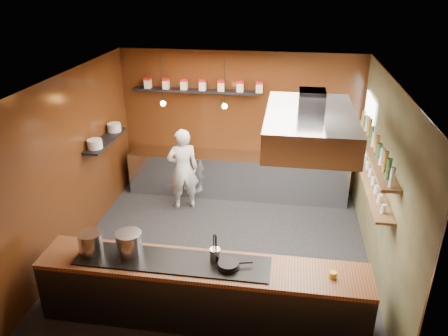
% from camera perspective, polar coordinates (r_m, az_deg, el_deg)
% --- Properties ---
extents(floor, '(5.00, 5.00, 0.00)m').
position_cam_1_polar(floor, '(7.69, -0.37, -10.86)').
color(floor, black).
rests_on(floor, ground).
extents(back_wall, '(5.00, 0.00, 5.00)m').
position_cam_1_polar(back_wall, '(9.24, 2.06, 5.84)').
color(back_wall, '#3E1F0B').
rests_on(back_wall, ground).
extents(left_wall, '(0.00, 5.00, 5.00)m').
position_cam_1_polar(left_wall, '(7.70, -19.10, 0.54)').
color(left_wall, '#3E1F0B').
rests_on(left_wall, ground).
extents(right_wall, '(0.00, 5.00, 5.00)m').
position_cam_1_polar(right_wall, '(7.02, 20.18, -1.97)').
color(right_wall, '#434126').
rests_on(right_wall, ground).
extents(ceiling, '(5.00, 5.00, 0.00)m').
position_cam_1_polar(ceiling, '(6.44, -0.45, 11.46)').
color(ceiling, silver).
rests_on(ceiling, back_wall).
extents(window_pane, '(0.00, 1.00, 1.00)m').
position_cam_1_polar(window_pane, '(8.42, 18.28, 5.60)').
color(window_pane, white).
rests_on(window_pane, right_wall).
extents(prep_counter, '(4.60, 0.65, 0.90)m').
position_cam_1_polar(prep_counter, '(9.33, 1.72, -0.93)').
color(prep_counter, silver).
rests_on(prep_counter, floor).
extents(pass_counter, '(4.40, 0.72, 0.94)m').
position_cam_1_polar(pass_counter, '(6.17, -2.86, -15.83)').
color(pass_counter, '#38383D').
rests_on(pass_counter, floor).
extents(tin_shelf, '(2.60, 0.26, 0.04)m').
position_cam_1_polar(tin_shelf, '(9.05, -3.74, 10.03)').
color(tin_shelf, black).
rests_on(tin_shelf, back_wall).
extents(plate_shelf, '(0.30, 1.40, 0.04)m').
position_cam_1_polar(plate_shelf, '(8.45, -15.20, 3.51)').
color(plate_shelf, black).
rests_on(plate_shelf, left_wall).
extents(bottle_shelf_upper, '(0.26, 2.80, 0.04)m').
position_cam_1_polar(bottle_shelf_upper, '(7.10, 19.00, 2.21)').
color(bottle_shelf_upper, brown).
rests_on(bottle_shelf_upper, right_wall).
extents(bottle_shelf_lower, '(0.26, 2.80, 0.04)m').
position_cam_1_polar(bottle_shelf_lower, '(7.28, 18.50, -1.22)').
color(bottle_shelf_lower, brown).
rests_on(bottle_shelf_lower, right_wall).
extents(extractor_hood, '(1.20, 2.00, 0.72)m').
position_cam_1_polar(extractor_hood, '(6.12, 11.12, 5.48)').
color(extractor_hood, '#38383D').
rests_on(extractor_hood, ceiling).
extents(pendant_left, '(0.10, 0.10, 0.95)m').
position_cam_1_polar(pendant_left, '(8.57, -7.98, 8.68)').
color(pendant_left, black).
rests_on(pendant_left, ceiling).
extents(pendant_right, '(0.10, 0.10, 0.95)m').
position_cam_1_polar(pendant_right, '(8.31, 0.07, 8.42)').
color(pendant_right, black).
rests_on(pendant_right, ceiling).
extents(storage_tins, '(2.43, 0.13, 0.22)m').
position_cam_1_polar(storage_tins, '(8.99, -2.81, 10.81)').
color(storage_tins, beige).
rests_on(storage_tins, tin_shelf).
extents(plate_stacks, '(0.26, 1.16, 0.16)m').
position_cam_1_polar(plate_stacks, '(8.41, -15.28, 4.15)').
color(plate_stacks, silver).
rests_on(plate_stacks, plate_shelf).
extents(bottles, '(0.06, 2.66, 0.24)m').
position_cam_1_polar(bottles, '(7.05, 19.15, 3.26)').
color(bottles, silver).
rests_on(bottles, bottle_shelf_upper).
extents(wine_glasses, '(0.07, 2.37, 0.13)m').
position_cam_1_polar(wine_glasses, '(7.24, 18.59, -0.61)').
color(wine_glasses, silver).
rests_on(wine_glasses, bottle_shelf_lower).
extents(stockpot_large, '(0.42, 0.42, 0.31)m').
position_cam_1_polar(stockpot_large, '(6.23, -17.04, -9.35)').
color(stockpot_large, silver).
rests_on(stockpot_large, pass_counter).
extents(stockpot_small, '(0.41, 0.41, 0.33)m').
position_cam_1_polar(stockpot_small, '(6.07, -12.27, -9.60)').
color(stockpot_small, silver).
rests_on(stockpot_small, pass_counter).
extents(utensil_crock, '(0.17, 0.17, 0.18)m').
position_cam_1_polar(utensil_crock, '(5.86, -1.18, -11.26)').
color(utensil_crock, '#B9BCC0').
rests_on(utensil_crock, pass_counter).
extents(frying_pan, '(0.46, 0.30, 0.07)m').
position_cam_1_polar(frying_pan, '(5.77, 0.61, -12.55)').
color(frying_pan, black).
rests_on(frying_pan, pass_counter).
extents(butter_jar, '(0.10, 0.10, 0.08)m').
position_cam_1_polar(butter_jar, '(5.80, 14.06, -13.38)').
color(butter_jar, gold).
rests_on(butter_jar, pass_counter).
extents(espresso_machine, '(0.48, 0.46, 0.43)m').
position_cam_1_polar(espresso_machine, '(9.12, 13.76, 2.29)').
color(espresso_machine, black).
rests_on(espresso_machine, prep_counter).
extents(chef, '(0.72, 0.60, 1.69)m').
position_cam_1_polar(chef, '(8.68, -5.38, -0.18)').
color(chef, white).
rests_on(chef, floor).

